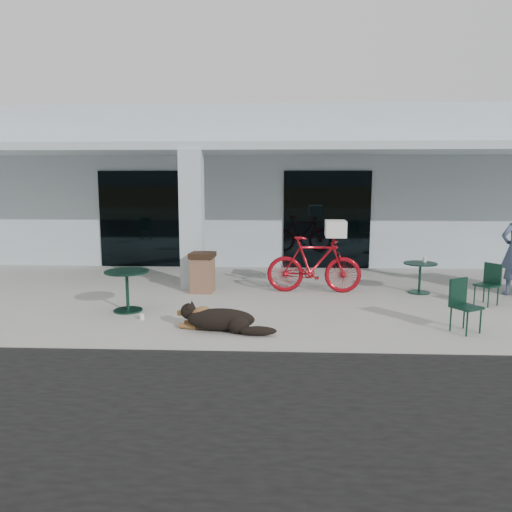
{
  "coord_description": "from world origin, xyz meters",
  "views": [
    {
      "loc": [
        0.48,
        -8.93,
        2.5
      ],
      "look_at": [
        0.03,
        0.64,
        1.0
      ],
      "focal_mm": 35.0,
      "sensor_mm": 36.0,
      "label": 1
    }
  ],
  "objects_px": {
    "cafe_table_far": "(420,278)",
    "cafe_chair_far_a": "(466,306)",
    "dog": "(221,318)",
    "cafe_chair_far_b": "(487,285)",
    "bicycle": "(314,265)",
    "trash_receptacle": "(203,272)",
    "cafe_table_near": "(127,291)"
  },
  "relations": [
    {
      "from": "dog",
      "to": "cafe_chair_far_a",
      "type": "height_order",
      "value": "cafe_chair_far_a"
    },
    {
      "from": "cafe_table_far",
      "to": "cafe_chair_far_a",
      "type": "xyz_separation_m",
      "value": [
        -0.03,
        -2.84,
        0.1
      ]
    },
    {
      "from": "cafe_chair_far_b",
      "to": "trash_receptacle",
      "type": "height_order",
      "value": "trash_receptacle"
    },
    {
      "from": "dog",
      "to": "cafe_table_far",
      "type": "xyz_separation_m",
      "value": [
        4.04,
        2.94,
        0.12
      ]
    },
    {
      "from": "dog",
      "to": "cafe_chair_far_a",
      "type": "relative_size",
      "value": 1.48
    },
    {
      "from": "cafe_chair_far_a",
      "to": "cafe_chair_far_b",
      "type": "xyz_separation_m",
      "value": [
        1.07,
        1.83,
        -0.02
      ]
    },
    {
      "from": "cafe_chair_far_a",
      "to": "cafe_table_near",
      "type": "bearing_deg",
      "value": 139.21
    },
    {
      "from": "cafe_table_near",
      "to": "trash_receptacle",
      "type": "bearing_deg",
      "value": 54.42
    },
    {
      "from": "trash_receptacle",
      "to": "cafe_table_near",
      "type": "bearing_deg",
      "value": -125.58
    },
    {
      "from": "cafe_table_near",
      "to": "cafe_chair_far_b",
      "type": "xyz_separation_m",
      "value": [
        6.98,
        0.79,
        0.03
      ]
    },
    {
      "from": "cafe_table_far",
      "to": "trash_receptacle",
      "type": "bearing_deg",
      "value": -178.28
    },
    {
      "from": "cafe_chair_far_b",
      "to": "dog",
      "type": "bearing_deg",
      "value": -103.46
    },
    {
      "from": "cafe_chair_far_b",
      "to": "trash_receptacle",
      "type": "bearing_deg",
      "value": -132.83
    },
    {
      "from": "cafe_chair_far_a",
      "to": "cafe_chair_far_b",
      "type": "relative_size",
      "value": 1.06
    },
    {
      "from": "cafe_chair_far_a",
      "to": "cafe_table_far",
      "type": "bearing_deg",
      "value": 58.54
    },
    {
      "from": "bicycle",
      "to": "cafe_table_near",
      "type": "bearing_deg",
      "value": 117.73
    },
    {
      "from": "cafe_chair_far_b",
      "to": "trash_receptacle",
      "type": "relative_size",
      "value": 0.93
    },
    {
      "from": "dog",
      "to": "trash_receptacle",
      "type": "relative_size",
      "value": 1.46
    },
    {
      "from": "bicycle",
      "to": "cafe_chair_far_b",
      "type": "bearing_deg",
      "value": -104.06
    },
    {
      "from": "bicycle",
      "to": "trash_receptacle",
      "type": "distance_m",
      "value": 2.46
    },
    {
      "from": "bicycle",
      "to": "cafe_chair_far_b",
      "type": "relative_size",
      "value": 2.49
    },
    {
      "from": "cafe_table_near",
      "to": "cafe_table_far",
      "type": "distance_m",
      "value": 6.21
    },
    {
      "from": "cafe_chair_far_a",
      "to": "dog",
      "type": "bearing_deg",
      "value": 150.72
    },
    {
      "from": "dog",
      "to": "trash_receptacle",
      "type": "distance_m",
      "value": 2.9
    },
    {
      "from": "cafe_table_near",
      "to": "trash_receptacle",
      "type": "height_order",
      "value": "trash_receptacle"
    },
    {
      "from": "bicycle",
      "to": "dog",
      "type": "bearing_deg",
      "value": 151.29
    },
    {
      "from": "cafe_table_near",
      "to": "cafe_chair_far_b",
      "type": "height_order",
      "value": "cafe_chair_far_b"
    },
    {
      "from": "bicycle",
      "to": "dog",
      "type": "relative_size",
      "value": 1.6
    },
    {
      "from": "cafe_chair_far_a",
      "to": "cafe_chair_far_b",
      "type": "bearing_deg",
      "value": 29.01
    },
    {
      "from": "bicycle",
      "to": "cafe_chair_far_a",
      "type": "bearing_deg",
      "value": -138.81
    },
    {
      "from": "trash_receptacle",
      "to": "bicycle",
      "type": "bearing_deg",
      "value": 2.34
    },
    {
      "from": "cafe_chair_far_b",
      "to": "bicycle",
      "type": "bearing_deg",
      "value": -140.41
    }
  ]
}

